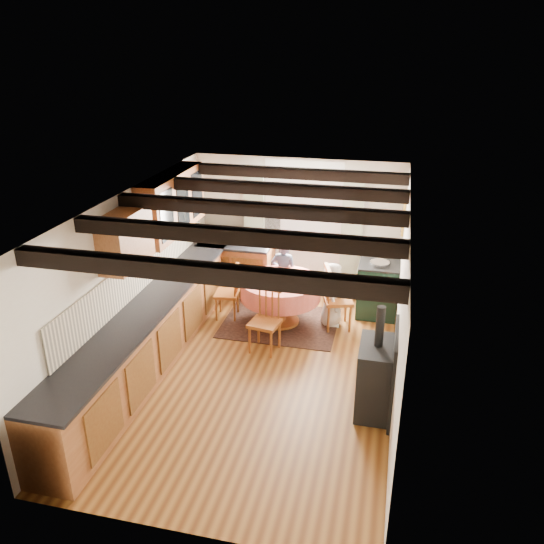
% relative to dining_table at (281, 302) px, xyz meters
% --- Properties ---
extents(floor, '(3.60, 5.50, 0.00)m').
position_rel_dining_table_xyz_m(floor, '(0.00, -1.41, -0.38)').
color(floor, '#915C25').
rests_on(floor, ground).
extents(ceiling, '(3.60, 5.50, 0.00)m').
position_rel_dining_table_xyz_m(ceiling, '(0.00, -1.41, 2.02)').
color(ceiling, white).
rests_on(ceiling, ground).
extents(wall_back, '(3.60, 0.00, 2.40)m').
position_rel_dining_table_xyz_m(wall_back, '(0.00, 1.34, 0.82)').
color(wall_back, silver).
rests_on(wall_back, ground).
extents(wall_front, '(3.60, 0.00, 2.40)m').
position_rel_dining_table_xyz_m(wall_front, '(0.00, -4.16, 0.82)').
color(wall_front, silver).
rests_on(wall_front, ground).
extents(wall_left, '(0.00, 5.50, 2.40)m').
position_rel_dining_table_xyz_m(wall_left, '(-1.80, -1.41, 0.82)').
color(wall_left, silver).
rests_on(wall_left, ground).
extents(wall_right, '(0.00, 5.50, 2.40)m').
position_rel_dining_table_xyz_m(wall_right, '(1.80, -1.41, 0.82)').
color(wall_right, silver).
rests_on(wall_right, ground).
extents(beam_a, '(3.60, 0.16, 0.16)m').
position_rel_dining_table_xyz_m(beam_a, '(0.00, -3.41, 1.93)').
color(beam_a, black).
rests_on(beam_a, ceiling).
extents(beam_b, '(3.60, 0.16, 0.16)m').
position_rel_dining_table_xyz_m(beam_b, '(0.00, -2.41, 1.93)').
color(beam_b, black).
rests_on(beam_b, ceiling).
extents(beam_c, '(3.60, 0.16, 0.16)m').
position_rel_dining_table_xyz_m(beam_c, '(0.00, -1.41, 1.93)').
color(beam_c, black).
rests_on(beam_c, ceiling).
extents(beam_d, '(3.60, 0.16, 0.16)m').
position_rel_dining_table_xyz_m(beam_d, '(0.00, -0.41, 1.93)').
color(beam_d, black).
rests_on(beam_d, ceiling).
extents(beam_e, '(3.60, 0.16, 0.16)m').
position_rel_dining_table_xyz_m(beam_e, '(0.00, 0.59, 1.93)').
color(beam_e, black).
rests_on(beam_e, ceiling).
extents(splash_left, '(0.02, 4.50, 0.55)m').
position_rel_dining_table_xyz_m(splash_left, '(-1.78, -1.11, 0.82)').
color(splash_left, beige).
rests_on(splash_left, wall_left).
extents(splash_back, '(1.40, 0.02, 0.55)m').
position_rel_dining_table_xyz_m(splash_back, '(-1.00, 1.32, 0.82)').
color(splash_back, beige).
rests_on(splash_back, wall_back).
extents(base_cabinet_left, '(0.60, 5.30, 0.88)m').
position_rel_dining_table_xyz_m(base_cabinet_left, '(-1.50, -1.41, 0.06)').
color(base_cabinet_left, '#925931').
rests_on(base_cabinet_left, floor).
extents(base_cabinet_back, '(1.30, 0.60, 0.88)m').
position_rel_dining_table_xyz_m(base_cabinet_back, '(-1.05, 1.04, 0.06)').
color(base_cabinet_back, '#925931').
rests_on(base_cabinet_back, floor).
extents(worktop_left, '(0.64, 5.30, 0.04)m').
position_rel_dining_table_xyz_m(worktop_left, '(-1.48, -1.41, 0.52)').
color(worktop_left, black).
rests_on(worktop_left, base_cabinet_left).
extents(worktop_back, '(1.30, 0.64, 0.04)m').
position_rel_dining_table_xyz_m(worktop_back, '(-1.05, 1.02, 0.52)').
color(worktop_back, black).
rests_on(worktop_back, base_cabinet_back).
extents(wall_cabinet_glass, '(0.34, 1.80, 0.90)m').
position_rel_dining_table_xyz_m(wall_cabinet_glass, '(-1.63, -0.21, 1.57)').
color(wall_cabinet_glass, '#925931').
rests_on(wall_cabinet_glass, wall_left).
extents(wall_cabinet_solid, '(0.34, 0.90, 0.70)m').
position_rel_dining_table_xyz_m(wall_cabinet_solid, '(-1.63, -1.71, 1.52)').
color(wall_cabinet_solid, '#925931').
rests_on(wall_cabinet_solid, wall_left).
extents(window_frame, '(1.34, 0.03, 1.54)m').
position_rel_dining_table_xyz_m(window_frame, '(0.10, 1.32, 1.22)').
color(window_frame, white).
rests_on(window_frame, wall_back).
extents(window_pane, '(1.20, 0.01, 1.40)m').
position_rel_dining_table_xyz_m(window_pane, '(0.10, 1.33, 1.22)').
color(window_pane, white).
rests_on(window_pane, wall_back).
extents(curtain_left, '(0.35, 0.10, 2.10)m').
position_rel_dining_table_xyz_m(curtain_left, '(-0.75, 1.24, 0.72)').
color(curtain_left, '#9FA99A').
rests_on(curtain_left, wall_back).
extents(curtain_right, '(0.35, 0.10, 2.10)m').
position_rel_dining_table_xyz_m(curtain_right, '(0.95, 1.24, 0.72)').
color(curtain_right, '#9FA99A').
rests_on(curtain_right, wall_back).
extents(curtain_rod, '(2.00, 0.03, 0.03)m').
position_rel_dining_table_xyz_m(curtain_rod, '(0.10, 1.24, 1.82)').
color(curtain_rod, black).
rests_on(curtain_rod, wall_back).
extents(wall_picture, '(0.04, 0.50, 0.60)m').
position_rel_dining_table_xyz_m(wall_picture, '(1.77, 0.89, 1.32)').
color(wall_picture, gold).
rests_on(wall_picture, wall_right).
extents(wall_plate, '(0.30, 0.02, 0.30)m').
position_rel_dining_table_xyz_m(wall_plate, '(1.05, 1.31, 1.32)').
color(wall_plate, silver).
rests_on(wall_plate, wall_back).
extents(rug, '(1.81, 1.41, 0.01)m').
position_rel_dining_table_xyz_m(rug, '(0.00, -0.00, -0.37)').
color(rug, black).
rests_on(rug, floor).
extents(dining_table, '(1.26, 1.26, 0.76)m').
position_rel_dining_table_xyz_m(dining_table, '(0.00, 0.00, 0.00)').
color(dining_table, '#B84336').
rests_on(dining_table, floor).
extents(chair_near, '(0.48, 0.50, 0.97)m').
position_rel_dining_table_xyz_m(chair_near, '(-0.05, -0.86, 0.10)').
color(chair_near, '#8E4018').
rests_on(chair_near, floor).
extents(chair_left, '(0.45, 0.43, 0.91)m').
position_rel_dining_table_xyz_m(chair_left, '(-0.90, 0.03, 0.07)').
color(chair_left, '#8E4018').
rests_on(chair_left, floor).
extents(chair_right, '(0.57, 0.56, 1.03)m').
position_rel_dining_table_xyz_m(chair_right, '(0.90, 0.08, 0.14)').
color(chair_right, '#8E4018').
rests_on(chair_right, floor).
extents(aga_range, '(0.65, 1.00, 0.92)m').
position_rel_dining_table_xyz_m(aga_range, '(1.47, 0.86, 0.08)').
color(aga_range, black).
rests_on(aga_range, floor).
extents(cast_iron_stove, '(0.42, 0.71, 1.41)m').
position_rel_dining_table_xyz_m(cast_iron_stove, '(1.58, -1.91, 0.33)').
color(cast_iron_stove, black).
rests_on(cast_iron_stove, floor).
extents(child_far, '(0.45, 0.30, 1.20)m').
position_rel_dining_table_xyz_m(child_far, '(-0.08, 0.59, 0.22)').
color(child_far, '#313548').
rests_on(child_far, floor).
extents(child_right, '(0.41, 0.56, 1.04)m').
position_rel_dining_table_xyz_m(child_right, '(0.79, 0.16, 0.14)').
color(child_right, beige).
rests_on(child_right, floor).
extents(bowl_a, '(0.26, 0.26, 0.05)m').
position_rel_dining_table_xyz_m(bowl_a, '(0.03, 0.01, 0.40)').
color(bowl_a, silver).
rests_on(bowl_a, dining_table).
extents(bowl_b, '(0.18, 0.18, 0.05)m').
position_rel_dining_table_xyz_m(bowl_b, '(-0.20, 0.06, 0.41)').
color(bowl_b, silver).
rests_on(bowl_b, dining_table).
extents(cup, '(0.14, 0.14, 0.09)m').
position_rel_dining_table_xyz_m(cup, '(0.05, 0.12, 0.43)').
color(cup, silver).
rests_on(cup, dining_table).
extents(canister_tall, '(0.15, 0.15, 0.26)m').
position_rel_dining_table_xyz_m(canister_tall, '(-1.33, 0.98, 0.67)').
color(canister_tall, '#262628').
rests_on(canister_tall, worktop_back).
extents(canister_wide, '(0.20, 0.20, 0.22)m').
position_rel_dining_table_xyz_m(canister_wide, '(-1.08, 1.05, 0.65)').
color(canister_wide, '#262628').
rests_on(canister_wide, worktop_back).
extents(canister_slim, '(0.10, 0.10, 0.28)m').
position_rel_dining_table_xyz_m(canister_slim, '(-0.83, 1.01, 0.68)').
color(canister_slim, '#262628').
rests_on(canister_slim, worktop_back).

